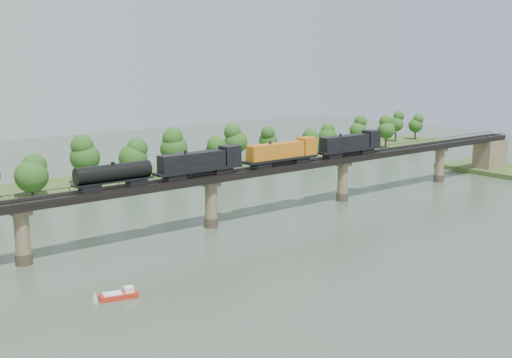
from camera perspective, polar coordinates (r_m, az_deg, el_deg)
ground at (r=115.71m, az=4.52°, el=-7.36°), size 400.00×400.00×0.00m
far_bank at (r=184.87m, az=-13.69°, el=-0.37°), size 300.00×24.00×1.60m
bridge at (r=136.84m, az=-4.02°, el=-2.07°), size 236.00×30.00×11.50m
bridge_superstructure at (r=135.54m, az=-4.06°, el=0.54°), size 220.00×4.90×0.75m
far_treeline at (r=176.19m, az=-15.62°, el=1.63°), size 289.06×17.54×13.60m
freight_train at (r=142.28m, az=-0.00°, el=2.06°), size 82.48×3.21×5.68m
motorboat at (r=101.09m, az=-12.07°, el=-10.03°), size 6.07×3.41×1.61m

